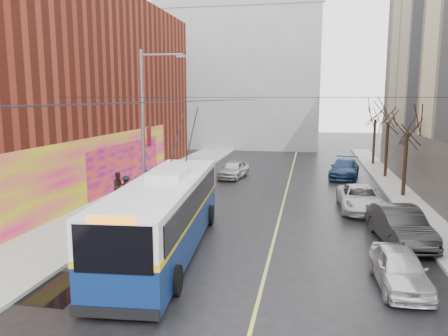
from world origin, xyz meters
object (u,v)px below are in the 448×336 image
Objects in this scene: parked_car_b at (400,225)px; pedestrian_b at (119,187)px; tree_near at (408,120)px; pedestrian_c at (126,188)px; parked_car_a at (400,268)px; tree_far at (376,111)px; streetlight_pole at (145,125)px; following_car at (233,169)px; tree_mid at (389,112)px; pedestrian_a at (148,185)px; parked_car_d at (344,168)px; parked_car_c at (360,198)px; trolleybus at (165,213)px.

parked_car_b is 15.87m from pedestrian_b.
tree_near is 18.07m from pedestrian_c.
tree_far is at bearing 81.01° from parked_car_a.
parked_car_b is (-2.00, -23.47, -4.34)m from tree_far.
streetlight_pole is at bearing -60.51° from pedestrian_b.
following_car is at bearing 112.22° from parked_car_a.
tree_mid reaches higher than following_car.
parked_car_a is at bearing -101.49° from tree_near.
parked_car_a is 16.11m from pedestrian_a.
parked_car_d is 16.69m from pedestrian_a.
pedestrian_a is at bearing -163.89° from tree_near.
parked_car_c is at bearing -128.27° from tree_near.
pedestrian_b reaches higher than parked_car_c.
parked_car_c is (-3.10, -3.92, -4.28)m from tree_near.
pedestrian_b is at bearing -144.85° from tree_mid.
tree_near is 16.77m from pedestrian_a.
tree_mid is 0.53× the size of trolleybus.
trolleybus reaches higher than parked_car_b.
tree_mid is 1.37× the size of parked_car_b.
parked_car_d is (-3.20, 6.55, -4.22)m from tree_near.
parked_car_c is (-3.10, -10.92, -4.55)m from tree_mid.
tree_near is 15.28m from parked_car_a.
following_car reaches higher than parked_car_a.
parked_car_c is at bearing -105.82° from tree_mid.
parked_car_b is at bearing -76.78° from parked_car_d.
parked_car_b is at bearing -54.71° from pedestrian_b.
parked_car_d is 3.35× the size of pedestrian_c.
tree_near is 6.58m from parked_car_c.
parked_car_d is (-3.20, -0.45, -4.50)m from tree_mid.
tree_far reaches higher than parked_car_c.
streetlight_pole is at bearing -158.38° from tree_near.
tree_far is at bearing 52.88° from streetlight_pole.
parked_car_d is 2.72× the size of pedestrian_a.
pedestrian_a is (-3.83, 7.96, -0.52)m from trolleybus.
pedestrian_c is at bearing -108.06° from following_car.
tree_far is at bearing 90.00° from tree_mid.
pedestrian_a reaches higher than parked_car_a.
parked_car_a is (8.93, -1.87, -0.96)m from trolleybus.
tree_mid is at bearing 16.93° from parked_car_d.
following_car is 2.68× the size of pedestrian_c.
tree_mid is at bearing 53.78° from trolleybus.
parked_car_d is 1.25× the size of following_car.
tree_far is 15.77m from following_car.
tree_mid is at bearing 20.21° from following_car.
tree_near is 1.27× the size of parked_car_c.
pedestrian_c reaches higher than following_car.
parked_car_b is (-2.00, -9.47, -4.17)m from tree_near.
streetlight_pole reaches higher than pedestrian_b.
parked_car_a is (-2.92, -28.37, -4.48)m from tree_far.
parked_car_c is (12.04, 2.08, -4.15)m from streetlight_pole.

